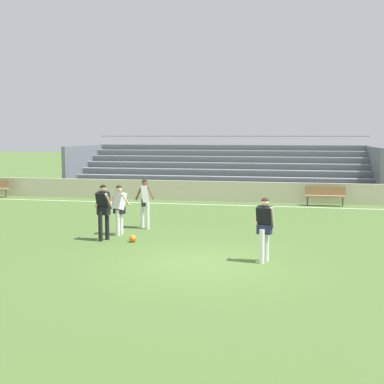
# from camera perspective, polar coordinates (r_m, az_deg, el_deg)

# --- Properties ---
(ground_plane) EXTENTS (160.00, 160.00, 0.00)m
(ground_plane) POSITION_cam_1_polar(r_m,az_deg,el_deg) (13.22, 1.33, -7.82)
(ground_plane) COLOR #4C6B30
(field_line_sideline) EXTENTS (44.00, 0.12, 0.01)m
(field_line_sideline) POSITION_cam_1_polar(r_m,az_deg,el_deg) (23.89, 6.04, -1.50)
(field_line_sideline) COLOR white
(field_line_sideline) RESTS_ON ground
(sideline_wall) EXTENTS (48.00, 0.16, 0.98)m
(sideline_wall) POSITION_cam_1_polar(r_m,az_deg,el_deg) (25.21, 6.36, 0.01)
(sideline_wall) COLOR beige
(sideline_wall) RESTS_ON ground
(bleacher_stand) EXTENTS (16.43, 5.93, 3.19)m
(bleacher_stand) POSITION_cam_1_polar(r_m,az_deg,el_deg) (29.01, 3.24, 2.60)
(bleacher_stand) COLOR #9EA3AD
(bleacher_stand) RESTS_ON ground
(bench_far_right) EXTENTS (1.80, 0.40, 0.90)m
(bench_far_right) POSITION_cam_1_polar(r_m,az_deg,el_deg) (24.47, 14.42, -0.20)
(bench_far_right) COLOR #99754C
(bench_far_right) RESTS_ON ground
(player_white_on_ball) EXTENTS (0.66, 0.51, 1.63)m
(player_white_on_ball) POSITION_cam_1_polar(r_m,az_deg,el_deg) (16.88, -8.00, -1.47)
(player_white_on_ball) COLOR white
(player_white_on_ball) RESTS_ON ground
(player_dark_pressing_high) EXTENTS (0.50, 0.50, 1.72)m
(player_dark_pressing_high) POSITION_cam_1_polar(r_m,az_deg,el_deg) (16.06, -9.71, -1.65)
(player_dark_pressing_high) COLOR black
(player_dark_pressing_high) RESTS_ON ground
(player_white_wide_right) EXTENTS (0.63, 0.46, 1.71)m
(player_white_wide_right) POSITION_cam_1_polar(r_m,az_deg,el_deg) (17.98, -5.21, -0.77)
(player_white_wide_right) COLOR white
(player_white_wide_right) RESTS_ON ground
(player_dark_overlapping) EXTENTS (0.52, 0.39, 1.66)m
(player_dark_overlapping) POSITION_cam_1_polar(r_m,az_deg,el_deg) (13.24, 7.98, -3.50)
(player_dark_overlapping) COLOR white
(player_dark_overlapping) RESTS_ON ground
(soccer_ball) EXTENTS (0.22, 0.22, 0.22)m
(soccer_ball) POSITION_cam_1_polar(r_m,az_deg,el_deg) (15.83, -6.54, -5.09)
(soccer_ball) COLOR orange
(soccer_ball) RESTS_ON ground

